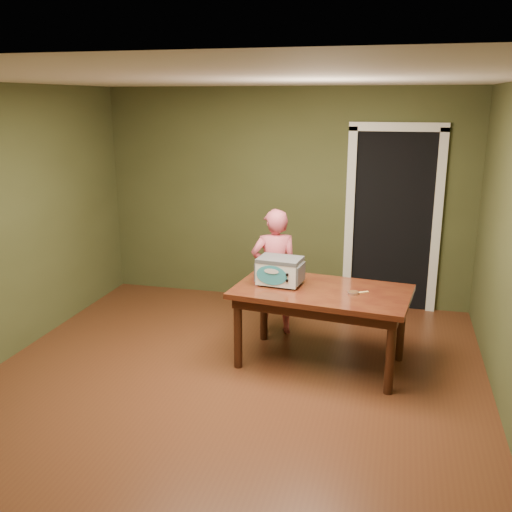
# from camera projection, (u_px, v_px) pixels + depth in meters

# --- Properties ---
(floor) EXTENTS (5.00, 5.00, 0.00)m
(floor) POSITION_uv_depth(u_px,v_px,m) (226.00, 390.00, 4.96)
(floor) COLOR #532A17
(floor) RESTS_ON ground
(room_shell) EXTENTS (4.52, 5.02, 2.61)m
(room_shell) POSITION_uv_depth(u_px,v_px,m) (223.00, 196.00, 4.51)
(room_shell) COLOR #444927
(room_shell) RESTS_ON ground
(doorway) EXTENTS (1.10, 0.66, 2.25)m
(doorway) POSITION_uv_depth(u_px,v_px,m) (393.00, 217.00, 6.98)
(doorway) COLOR black
(doorway) RESTS_ON ground
(dining_table) EXTENTS (1.70, 1.08, 0.75)m
(dining_table) POSITION_uv_depth(u_px,v_px,m) (321.00, 299.00, 5.30)
(dining_table) COLOR #3C140D
(dining_table) RESTS_ON floor
(toy_oven) EXTENTS (0.45, 0.33, 0.26)m
(toy_oven) POSITION_uv_depth(u_px,v_px,m) (280.00, 270.00, 5.37)
(toy_oven) COLOR #4C4F54
(toy_oven) RESTS_ON dining_table
(baking_pan) EXTENTS (0.10, 0.10, 0.02)m
(baking_pan) POSITION_uv_depth(u_px,v_px,m) (353.00, 293.00, 5.15)
(baking_pan) COLOR silver
(baking_pan) RESTS_ON dining_table
(spatula) EXTENTS (0.16, 0.12, 0.01)m
(spatula) POSITION_uv_depth(u_px,v_px,m) (359.00, 293.00, 5.17)
(spatula) COLOR #F1C169
(spatula) RESTS_ON dining_table
(child) EXTENTS (0.58, 0.47, 1.36)m
(child) POSITION_uv_depth(u_px,v_px,m) (274.00, 272.00, 6.05)
(child) COLOR #D15668
(child) RESTS_ON floor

